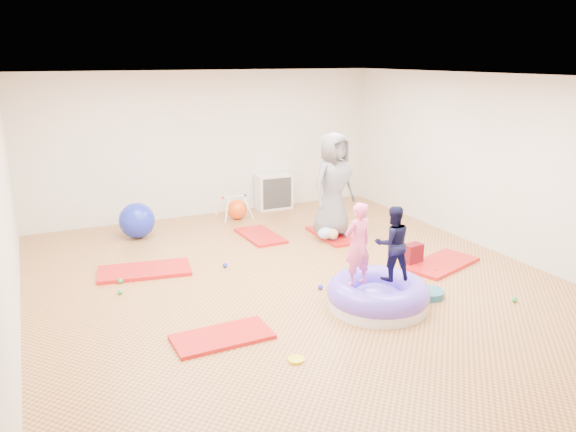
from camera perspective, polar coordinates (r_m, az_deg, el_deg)
name	(u,v)px	position (r m, az deg, el deg)	size (l,w,h in m)	color
room	(298,185)	(7.43, 0.98, 3.13)	(7.01, 8.01, 2.81)	#B78949
gym_mat_front_left	(222,337)	(6.46, -6.70, -12.09)	(1.10, 0.55, 0.05)	red
gym_mat_mid_left	(145,271)	(8.50, -14.36, -5.40)	(1.31, 0.66, 0.05)	red
gym_mat_center_back	(260,236)	(9.83, -2.84, -2.01)	(1.10, 0.55, 0.05)	red
gym_mat_right	(441,264)	(8.81, 15.31, -4.71)	(1.22, 0.61, 0.05)	red
gym_mat_rear_right	(334,235)	(9.89, 4.73, -1.93)	(1.17, 0.59, 0.05)	red
inflatable_cushion	(378,295)	(7.20, 9.10, -7.94)	(1.29, 1.29, 0.41)	silver
child_pink	(358,240)	(6.84, 7.11, -2.48)	(0.38, 0.25, 1.05)	pink
child_navy	(393,239)	(7.10, 10.59, -2.35)	(0.47, 0.36, 0.96)	black
adult_caregiver	(334,185)	(9.56, 4.65, 3.17)	(0.87, 0.57, 1.79)	slate
infant	(329,233)	(9.53, 4.18, -1.74)	(0.37, 0.38, 0.22)	#A3BFF6
ball_pit_balls	(320,276)	(8.02, 3.27, -6.14)	(4.63, 3.52, 0.07)	green
exercise_ball_blue	(137,220)	(10.05, -15.09, -0.44)	(0.62, 0.62, 0.62)	#1927BD
exercise_ball_orange	(237,209)	(10.89, -5.21, 0.67)	(0.38, 0.38, 0.38)	#EE5212
infant_play_gym	(234,203)	(10.86, -5.49, 1.28)	(0.61, 0.58, 0.47)	white
cube_shelf	(274,192)	(11.56, -1.44, 2.49)	(0.73, 0.36, 0.73)	white
balance_disc	(429,293)	(7.67, 14.13, -7.64)	(0.40, 0.40, 0.09)	#206076
backpack	(413,255)	(8.68, 12.56, -3.86)	(0.29, 0.18, 0.33)	#9F0214
yellow_toy	(296,360)	(6.01, 0.82, -14.38)	(0.18, 0.18, 0.03)	#DBCC00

